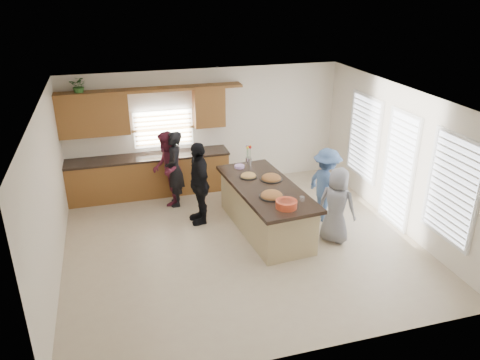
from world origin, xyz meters
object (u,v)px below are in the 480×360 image
object	(u,v)px
woman_left_front	(199,183)
woman_left_back	(175,169)
island	(265,209)
woman_right_front	(337,205)
woman_left_mid	(167,169)
woman_right_back	(326,185)
salad_bowl	(286,204)

from	to	relation	value
woman_left_front	woman_left_back	bearing A→B (deg)	-162.40
island	woman_right_front	xyz separation A→B (m)	(1.14, -0.78, 0.29)
woman_left_back	woman_right_front	world-z (taller)	woman_left_back
woman_left_front	woman_left_mid	bearing A→B (deg)	-157.65
woman_left_back	woman_left_front	xyz separation A→B (m)	(0.36, -0.92, 0.02)
woman_right_front	woman_right_back	bearing A→B (deg)	-55.00
island	salad_bowl	distance (m)	1.14
salad_bowl	woman_left_back	distance (m)	3.06
island	woman_left_front	size ratio (longest dim) A/B	1.62
salad_bowl	woman_left_front	world-z (taller)	woman_left_front
woman_left_mid	woman_right_front	distance (m)	3.79
woman_right_back	woman_left_front	bearing A→B (deg)	63.24
island	woman_right_front	bearing A→B (deg)	-39.07
woman_left_front	salad_bowl	bearing A→B (deg)	32.68
island	woman_left_mid	world-z (taller)	woman_left_mid
island	woman_left_back	size ratio (longest dim) A/B	1.65
salad_bowl	woman_left_mid	size ratio (longest dim) A/B	0.23
woman_left_back	woman_left_mid	distance (m)	0.19
island	woman_left_mid	xyz separation A→B (m)	(-1.69, 1.74, 0.38)
woman_left_mid	woman_right_back	size ratio (longest dim) A/B	1.06
island	woman_left_back	bearing A→B (deg)	128.66
woman_left_mid	woman_right_front	xyz separation A→B (m)	(2.83, -2.51, -0.08)
salad_bowl	woman_right_back	xyz separation A→B (m)	(1.28, 1.05, -0.25)
woman_left_back	woman_left_front	bearing A→B (deg)	26.13
salad_bowl	woman_left_mid	distance (m)	3.23
woman_left_mid	island	bearing A→B (deg)	51.19
woman_right_back	woman_right_front	xyz separation A→B (m)	(-0.18, -0.85, -0.03)
island	woman_right_back	world-z (taller)	woman_right_back
salad_bowl	woman_right_back	world-z (taller)	woman_right_back
woman_left_back	island	bearing A→B (deg)	48.62
woman_left_back	woman_left_front	size ratio (longest dim) A/B	0.98
island	woman_right_back	size ratio (longest dim) A/B	1.79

